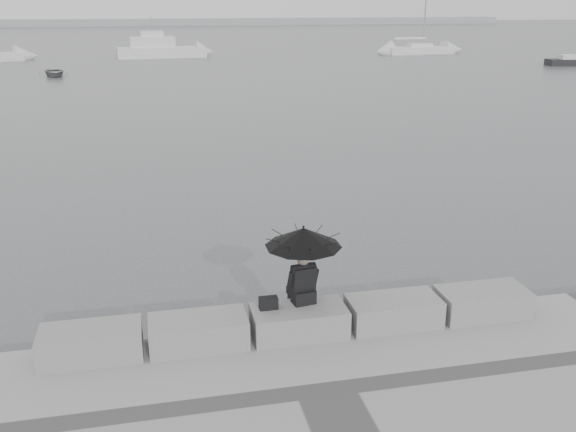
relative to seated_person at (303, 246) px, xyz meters
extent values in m
plane|color=#494C4F|center=(-0.12, 0.23, -2.03)|extent=(360.00, 360.00, 0.00)
cube|color=gray|center=(-3.52, -0.22, -1.28)|extent=(1.60, 0.80, 0.50)
cube|color=gray|center=(-1.82, -0.22, -1.28)|extent=(1.60, 0.80, 0.50)
cube|color=gray|center=(-0.12, -0.22, -1.28)|extent=(1.60, 0.80, 0.50)
cube|color=gray|center=(1.58, -0.22, -1.28)|extent=(1.60, 0.80, 0.50)
cube|color=gray|center=(3.28, -0.22, -1.28)|extent=(1.60, 0.80, 0.50)
sphere|color=#726056|center=(0.00, 0.02, -0.25)|extent=(0.21, 0.21, 0.21)
cylinder|color=black|center=(0.00, 0.01, -0.18)|extent=(0.02, 0.02, 1.00)
cone|color=black|center=(0.00, 0.01, 0.16)|extent=(1.30, 1.30, 0.32)
sphere|color=black|center=(0.00, 0.01, 0.34)|extent=(0.04, 0.04, 0.04)
cube|color=black|center=(-0.63, -0.12, -0.93)|extent=(0.31, 0.18, 0.20)
cube|color=#95979A|center=(-0.12, 155.23, -1.23)|extent=(180.00, 6.00, 1.60)
cube|color=white|center=(28.75, 61.59, -1.68)|extent=(8.08, 2.99, 0.90)
cube|color=white|center=(28.75, 61.59, -1.08)|extent=(2.89, 1.81, 0.50)
cylinder|color=#98989B|center=(28.75, 61.59, -0.43)|extent=(4.45, 0.44, 0.10)
cube|color=white|center=(-0.46, 62.89, -1.53)|extent=(9.55, 3.52, 1.20)
cube|color=white|center=(-0.46, 62.89, -0.43)|extent=(4.84, 2.56, 1.20)
cube|color=white|center=(-0.46, 62.89, 0.47)|extent=(2.46, 1.78, 0.60)
cylinder|color=#98989B|center=(-0.46, 62.89, 1.57)|extent=(0.08, 0.08, 1.60)
cube|color=black|center=(37.93, 45.54, -1.78)|extent=(5.85, 2.26, 0.70)
imported|color=gray|center=(-9.66, 46.60, -1.74)|extent=(3.64, 2.10, 0.58)
camera|label=1|loc=(-2.39, -9.69, 3.89)|focal=40.00mm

